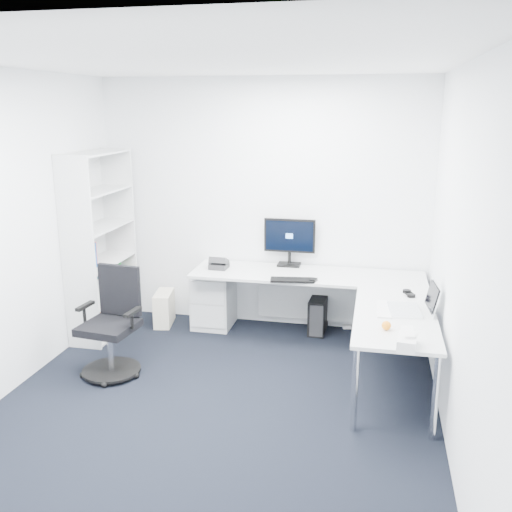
% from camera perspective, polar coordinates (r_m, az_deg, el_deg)
% --- Properties ---
extents(ground, '(4.20, 4.20, 0.00)m').
position_cam_1_polar(ground, '(4.76, -4.56, -15.46)').
color(ground, black).
extents(ceiling, '(4.20, 4.20, 0.00)m').
position_cam_1_polar(ceiling, '(4.13, -5.36, 18.96)').
color(ceiling, white).
extents(wall_back, '(3.60, 0.02, 2.70)m').
position_cam_1_polar(wall_back, '(6.24, 0.66, 5.15)').
color(wall_back, white).
rests_on(wall_back, ground).
extents(wall_front, '(3.60, 0.02, 2.70)m').
position_cam_1_polar(wall_front, '(2.43, -19.65, -11.58)').
color(wall_front, white).
rests_on(wall_front, ground).
extents(wall_right, '(0.02, 4.20, 2.70)m').
position_cam_1_polar(wall_right, '(4.11, 19.84, -0.83)').
color(wall_right, white).
rests_on(wall_right, ground).
extents(l_desk, '(2.41, 1.35, 0.70)m').
position_cam_1_polar(l_desk, '(5.75, 4.65, -6.07)').
color(l_desk, silver).
rests_on(l_desk, ground).
extents(drawer_pedestal, '(0.42, 0.52, 0.64)m').
position_cam_1_polar(drawer_pedestal, '(6.40, -4.19, -4.17)').
color(drawer_pedestal, silver).
rests_on(drawer_pedestal, ground).
extents(bookshelf, '(0.38, 0.98, 1.95)m').
position_cam_1_polar(bookshelf, '(6.25, -15.35, 1.12)').
color(bookshelf, silver).
rests_on(bookshelf, ground).
extents(task_chair, '(0.61, 0.61, 0.99)m').
position_cam_1_polar(task_chair, '(5.33, -14.55, -6.61)').
color(task_chair, black).
rests_on(task_chair, ground).
extents(black_pc_tower, '(0.19, 0.40, 0.38)m').
position_cam_1_polar(black_pc_tower, '(6.27, 6.23, -5.86)').
color(black_pc_tower, black).
rests_on(black_pc_tower, ground).
extents(beige_pc_tower, '(0.24, 0.42, 0.37)m').
position_cam_1_polar(beige_pc_tower, '(6.53, -9.17, -5.18)').
color(beige_pc_tower, beige).
rests_on(beige_pc_tower, ground).
extents(power_strip, '(0.32, 0.13, 0.04)m').
position_cam_1_polar(power_strip, '(6.48, 10.05, -6.98)').
color(power_strip, silver).
rests_on(power_strip, ground).
extents(monitor, '(0.56, 0.18, 0.53)m').
position_cam_1_polar(monitor, '(6.17, 3.36, 1.42)').
color(monitor, black).
rests_on(monitor, l_desk).
extents(black_keyboard, '(0.45, 0.21, 0.02)m').
position_cam_1_polar(black_keyboard, '(5.69, 3.63, -2.41)').
color(black_keyboard, black).
rests_on(black_keyboard, l_desk).
extents(mouse, '(0.07, 0.10, 0.03)m').
position_cam_1_polar(mouse, '(5.69, 5.77, -2.42)').
color(mouse, black).
rests_on(mouse, l_desk).
extents(desk_phone, '(0.19, 0.19, 0.13)m').
position_cam_1_polar(desk_phone, '(6.12, -3.73, -0.65)').
color(desk_phone, '#272729').
rests_on(desk_phone, l_desk).
extents(laptop, '(0.41, 0.40, 0.27)m').
position_cam_1_polar(laptop, '(4.98, 14.70, -3.92)').
color(laptop, silver).
rests_on(laptop, l_desk).
extents(white_keyboard, '(0.13, 0.43, 0.01)m').
position_cam_1_polar(white_keyboard, '(5.02, 12.70, -5.20)').
color(white_keyboard, silver).
rests_on(white_keyboard, l_desk).
extents(headphones, '(0.16, 0.20, 0.05)m').
position_cam_1_polar(headphones, '(5.45, 15.06, -3.54)').
color(headphones, black).
rests_on(headphones, l_desk).
extents(orange_fruit, '(0.07, 0.07, 0.07)m').
position_cam_1_polar(orange_fruit, '(4.58, 12.91, -6.80)').
color(orange_fruit, orange).
rests_on(orange_fruit, l_desk).
extents(tissue_box, '(0.16, 0.26, 0.09)m').
position_cam_1_polar(tissue_box, '(4.29, 14.87, -8.32)').
color(tissue_box, silver).
rests_on(tissue_box, l_desk).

